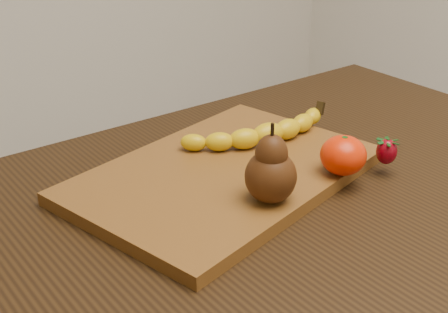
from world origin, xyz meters
TOP-DOWN VIEW (x-y plane):
  - table at (0.00, 0.00)m, footprint 1.00×0.70m
  - cutting_board at (-0.10, 0.07)m, footprint 0.51×0.39m
  - banana at (0.01, 0.10)m, footprint 0.24×0.09m
  - pear at (-0.10, -0.04)m, footprint 0.08×0.08m
  - mandarin at (0.03, -0.05)m, footprint 0.08×0.08m
  - strawberry at (0.11, -0.06)m, footprint 0.04×0.04m

SIDE VIEW (x-z plane):
  - table at x=0.00m, z-range 0.28..1.04m
  - cutting_board at x=-0.10m, z-range 0.76..0.78m
  - banana at x=0.01m, z-range 0.78..0.82m
  - strawberry at x=0.11m, z-range 0.78..0.82m
  - mandarin at x=0.03m, z-range 0.78..0.84m
  - pear at x=-0.10m, z-range 0.78..0.89m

